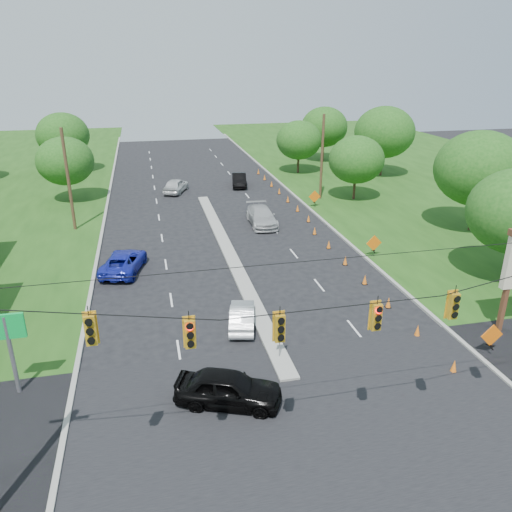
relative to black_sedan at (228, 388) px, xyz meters
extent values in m
plane|color=black|center=(3.15, -3.09, -0.81)|extent=(160.00, 160.00, 0.00)
cube|color=black|center=(3.15, -3.09, -0.81)|extent=(160.00, 14.00, 0.02)
cube|color=gray|center=(-6.95, 26.91, -0.81)|extent=(0.25, 110.00, 0.16)
cube|color=gray|center=(13.25, 26.91, -0.81)|extent=(0.25, 110.00, 0.16)
cube|color=gray|center=(3.15, 17.91, -0.81)|extent=(1.00, 34.00, 0.18)
cylinder|color=gray|center=(3.15, 2.91, 0.09)|extent=(0.06, 0.06, 1.80)
cube|color=white|center=(3.15, 2.91, 0.89)|extent=(0.55, 0.04, 0.70)
cylinder|color=black|center=(3.15, -4.09, 6.19)|extent=(24.00, 0.04, 0.04)
cube|color=gold|center=(-4.85, -4.09, 5.94)|extent=(0.34, 0.24, 1.00)
cube|color=gold|center=(-1.85, -4.09, 5.41)|extent=(0.34, 0.24, 1.00)
cube|color=gold|center=(1.15, -4.09, 5.24)|extent=(0.34, 0.24, 1.00)
cube|color=gold|center=(4.65, -4.09, 5.24)|extent=(0.34, 0.24, 1.00)
cube|color=gold|center=(7.65, -4.09, 5.32)|extent=(0.34, 0.24, 1.00)
cylinder|color=#422D1C|center=(-9.35, 26.91, 3.69)|extent=(0.28, 0.28, 9.00)
cylinder|color=#422D1C|center=(15.65, 31.91, 3.69)|extent=(0.28, 0.28, 9.00)
cylinder|color=gray|center=(-9.35, 2.91, 1.19)|extent=(0.20, 0.20, 4.00)
cube|color=#02AA3C|center=(-9.35, 2.91, 2.69)|extent=(1.60, 0.15, 1.20)
cube|color=#59331E|center=(16.05, 2.91, 1.39)|extent=(0.25, 0.25, 4.40)
cone|color=orange|center=(11.24, -0.09, -0.46)|extent=(0.32, 0.32, 0.70)
cone|color=orange|center=(11.24, 3.41, -0.46)|extent=(0.32, 0.32, 0.70)
cone|color=orange|center=(11.24, 6.91, -0.46)|extent=(0.32, 0.32, 0.70)
cone|color=orange|center=(11.24, 10.41, -0.46)|extent=(0.32, 0.32, 0.70)
cone|color=orange|center=(11.24, 13.91, -0.46)|extent=(0.32, 0.32, 0.70)
cone|color=orange|center=(11.24, 17.41, -0.46)|extent=(0.32, 0.32, 0.70)
cone|color=orange|center=(11.24, 20.91, -0.46)|extent=(0.32, 0.32, 0.70)
cone|color=orange|center=(11.84, 24.41, -0.46)|extent=(0.32, 0.32, 0.70)
cone|color=orange|center=(11.84, 27.91, -0.46)|extent=(0.32, 0.32, 0.70)
cone|color=orange|center=(11.84, 31.41, -0.46)|extent=(0.32, 0.32, 0.70)
cone|color=orange|center=(11.84, 34.91, -0.46)|extent=(0.32, 0.32, 0.70)
cone|color=orange|center=(11.84, 38.41, -0.46)|extent=(0.32, 0.32, 0.70)
cone|color=orange|center=(11.84, 41.91, -0.46)|extent=(0.32, 0.32, 0.70)
cone|color=orange|center=(11.84, 45.41, -0.46)|extent=(0.32, 0.32, 0.70)
cube|color=black|center=(13.95, 0.91, -0.26)|extent=(0.06, 0.58, 0.26)
cube|color=black|center=(13.95, 0.91, -0.26)|extent=(0.06, 0.58, 0.26)
cube|color=orange|center=(13.95, 0.91, 0.34)|extent=(1.27, 0.05, 1.27)
cube|color=black|center=(13.95, 14.91, -0.26)|extent=(0.06, 0.58, 0.26)
cube|color=black|center=(13.95, 14.91, -0.26)|extent=(0.06, 0.58, 0.26)
cube|color=orange|center=(13.95, 14.91, 0.34)|extent=(1.27, 0.05, 1.27)
cube|color=black|center=(13.95, 28.91, -0.26)|extent=(0.06, 0.58, 0.26)
cube|color=black|center=(13.95, 28.91, -0.26)|extent=(0.06, 0.58, 0.26)
cube|color=orange|center=(13.95, 28.91, 0.34)|extent=(1.27, 0.05, 1.27)
cylinder|color=black|center=(-10.85, 36.91, 0.45)|extent=(0.28, 0.28, 2.52)
ellipsoid|color=#194C14|center=(-10.85, 36.91, 3.53)|extent=(5.88, 5.88, 5.04)
cylinder|color=black|center=(-12.85, 51.91, 0.63)|extent=(0.28, 0.28, 2.88)
ellipsoid|color=#194C14|center=(-12.85, 51.91, 4.15)|extent=(6.72, 6.72, 5.76)
cylinder|color=black|center=(21.15, 8.91, 0.63)|extent=(0.28, 0.28, 2.88)
cylinder|color=black|center=(25.15, 18.91, 0.81)|extent=(0.28, 0.28, 3.24)
ellipsoid|color=#194C14|center=(25.15, 18.91, 4.77)|extent=(7.56, 7.56, 6.48)
cylinder|color=black|center=(19.15, 30.91, 0.45)|extent=(0.28, 0.28, 2.52)
ellipsoid|color=#194C14|center=(19.15, 30.91, 3.53)|extent=(5.88, 5.88, 5.04)
cylinder|color=black|center=(27.15, 40.91, 0.81)|extent=(0.28, 0.28, 3.24)
ellipsoid|color=#194C14|center=(27.15, 40.91, 4.77)|extent=(7.56, 7.56, 6.48)
cylinder|color=black|center=(23.15, 51.91, 0.63)|extent=(0.28, 0.28, 2.88)
ellipsoid|color=#194C14|center=(23.15, 51.91, 4.15)|extent=(6.72, 6.72, 5.76)
cylinder|color=black|center=(17.15, 44.91, 0.45)|extent=(0.28, 0.28, 2.52)
ellipsoid|color=#194C14|center=(17.15, 44.91, 3.53)|extent=(5.88, 5.88, 5.04)
imported|color=black|center=(0.00, 0.00, 0.00)|extent=(5.14, 3.50, 1.63)
imported|color=white|center=(1.95, 6.68, -0.16)|extent=(2.21, 4.15, 1.30)
imported|color=#1A23A9|center=(-4.85, 16.33, -0.07)|extent=(3.71, 5.76, 1.48)
imported|color=#AFAFAF|center=(7.34, 24.61, 0.00)|extent=(2.42, 5.64, 1.62)
imported|color=silver|center=(0.50, 38.22, -0.01)|extent=(3.53, 5.08, 1.61)
imported|color=black|center=(8.11, 39.52, -0.04)|extent=(2.33, 4.87, 1.54)
camera|label=1|loc=(-2.85, -18.17, 13.72)|focal=35.00mm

